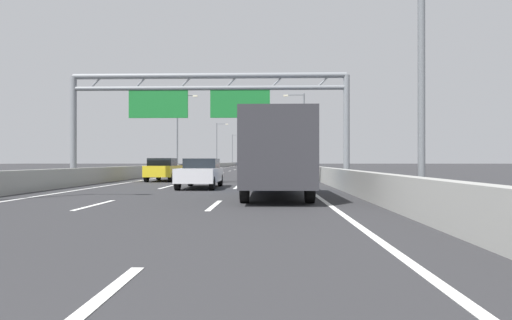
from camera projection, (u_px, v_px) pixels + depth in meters
name	position (u px, v px, depth m)	size (l,w,h in m)	color
ground_plane	(254.00, 167.00, 100.31)	(260.00, 260.00, 0.00)	#2D2D30
lane_dash_left_1	(95.00, 205.00, 12.90)	(0.16, 3.00, 0.01)	white
lane_dash_left_2	(166.00, 187.00, 21.90)	(0.16, 3.00, 0.01)	white
lane_dash_left_3	(196.00, 179.00, 30.89)	(0.16, 3.00, 0.01)	white
lane_dash_left_4	(212.00, 175.00, 39.89)	(0.16, 3.00, 0.01)	white
lane_dash_left_5	(223.00, 173.00, 48.89)	(0.16, 3.00, 0.01)	white
lane_dash_left_6	(230.00, 171.00, 57.88)	(0.16, 3.00, 0.01)	white
lane_dash_left_7	(235.00, 170.00, 66.88)	(0.16, 3.00, 0.01)	white
lane_dash_left_8	(239.00, 169.00, 75.88)	(0.16, 3.00, 0.01)	white
lane_dash_left_9	(242.00, 168.00, 84.87)	(0.16, 3.00, 0.01)	white
lane_dash_left_10	(245.00, 167.00, 93.87)	(0.16, 3.00, 0.01)	white
lane_dash_left_11	(247.00, 167.00, 102.86)	(0.16, 3.00, 0.01)	white
lane_dash_left_12	(248.00, 166.00, 111.86)	(0.16, 3.00, 0.01)	white
lane_dash_left_13	(250.00, 166.00, 120.86)	(0.16, 3.00, 0.01)	white
lane_dash_left_14	(251.00, 165.00, 129.85)	(0.16, 3.00, 0.01)	white
lane_dash_left_15	(252.00, 165.00, 138.85)	(0.16, 3.00, 0.01)	white
lane_dash_left_16	(253.00, 165.00, 147.84)	(0.16, 3.00, 0.01)	white
lane_dash_left_17	(254.00, 165.00, 156.84)	(0.16, 3.00, 0.01)	white
lane_dash_right_0	(86.00, 310.00, 3.80)	(0.16, 3.00, 0.01)	white
lane_dash_right_1	(214.00, 205.00, 12.80)	(0.16, 3.00, 0.01)	white
lane_dash_right_2	(237.00, 187.00, 21.79)	(0.16, 3.00, 0.01)	white
lane_dash_right_3	(246.00, 180.00, 30.79)	(0.16, 3.00, 0.01)	white
lane_dash_right_4	(251.00, 175.00, 39.79)	(0.16, 3.00, 0.01)	white
lane_dash_right_5	(254.00, 173.00, 48.78)	(0.16, 3.00, 0.01)	white
lane_dash_right_6	(256.00, 171.00, 57.78)	(0.16, 3.00, 0.01)	white
lane_dash_right_7	(258.00, 170.00, 66.77)	(0.16, 3.00, 0.01)	white
lane_dash_right_8	(259.00, 169.00, 75.77)	(0.16, 3.00, 0.01)	white
lane_dash_right_9	(260.00, 168.00, 84.77)	(0.16, 3.00, 0.01)	white
lane_dash_right_10	(261.00, 167.00, 93.76)	(0.16, 3.00, 0.01)	white
lane_dash_right_11	(262.00, 167.00, 102.76)	(0.16, 3.00, 0.01)	white
lane_dash_right_12	(262.00, 166.00, 111.76)	(0.16, 3.00, 0.01)	white
lane_dash_right_13	(263.00, 166.00, 120.75)	(0.16, 3.00, 0.01)	white
lane_dash_right_14	(263.00, 166.00, 129.75)	(0.16, 3.00, 0.01)	white
lane_dash_right_15	(263.00, 165.00, 138.74)	(0.16, 3.00, 0.01)	white
lane_dash_right_16	(264.00, 165.00, 147.74)	(0.16, 3.00, 0.01)	white
lane_dash_right_17	(264.00, 165.00, 156.74)	(0.16, 3.00, 0.01)	white
edge_line_left	(226.00, 168.00, 88.47)	(0.16, 176.00, 0.01)	white
edge_line_right	(277.00, 168.00, 88.17)	(0.16, 176.00, 0.01)	white
barrier_left	(228.00, 164.00, 110.51)	(0.45, 220.00, 0.95)	#9E9E99
barrier_right	(282.00, 164.00, 110.11)	(0.45, 220.00, 0.95)	#9E9E99
sign_gantry	(206.00, 100.00, 24.50)	(16.02, 0.36, 6.36)	gray
streetlamp_right_near	(413.00, 16.00, 12.03)	(2.58, 0.28, 9.50)	slate
streetlamp_left_mid	(179.00, 128.00, 52.25)	(2.58, 0.28, 9.50)	slate
streetlamp_right_mid	(302.00, 127.00, 51.82)	(2.58, 0.28, 9.50)	slate
streetlamp_left_far	(218.00, 142.00, 92.04)	(2.58, 0.28, 9.50)	slate
streetlamp_right_far	(287.00, 142.00, 91.60)	(2.58, 0.28, 9.50)	slate
streetlamp_left_distant	(233.00, 148.00, 131.83)	(2.58, 0.28, 9.50)	slate
streetlamp_right_distant	(282.00, 148.00, 131.39)	(2.58, 0.28, 9.50)	slate
green_car	(250.00, 164.00, 75.61)	(1.83, 4.60, 1.46)	#1E7A38
white_car	(201.00, 173.00, 21.22)	(1.80, 4.41, 1.45)	silver
red_car	(270.00, 165.00, 68.87)	(1.88, 4.19, 1.48)	red
yellow_car	(164.00, 169.00, 28.56)	(1.76, 4.11, 1.52)	yellow
silver_car	(247.00, 165.00, 64.59)	(1.80, 4.42, 1.53)	#A8ADB2
blue_car	(245.00, 163.00, 133.87)	(1.79, 4.39, 1.47)	#2347AD
black_car	(194.00, 167.00, 40.27)	(1.80, 4.63, 1.57)	black
box_truck	(276.00, 153.00, 16.14)	(2.34, 8.43, 2.96)	#194799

